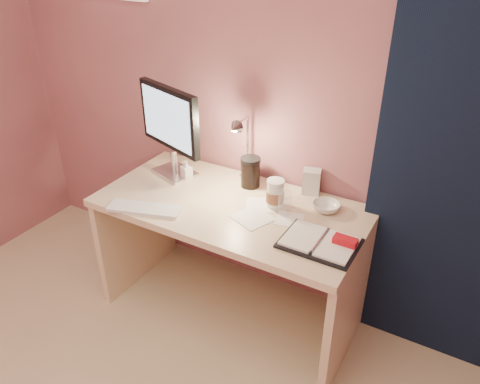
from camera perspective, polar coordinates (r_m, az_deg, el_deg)
The scene contains 15 objects.
room at distance 2.26m, azimuth 24.51°, elevation 4.82°, with size 3.50×3.50×3.50m.
desk at distance 2.60m, azimuth -0.24°, elevation -4.99°, with size 1.40×0.70×0.73m.
monitor at distance 2.62m, azimuth -8.40°, elevation 8.24°, with size 0.47×0.24×0.52m.
keyboard at distance 2.42m, azimuth -11.58°, elevation -1.99°, with size 0.37×0.11×0.02m, color silver.
planner at distance 2.15m, azimuth 9.93°, elevation -6.06°, with size 0.34×0.26×0.05m.
paper_a at distance 2.31m, azimuth 6.07°, elevation -3.32°, with size 0.13×0.13×0.00m, color white.
paper_b at distance 2.31m, azimuth 1.59°, elevation -3.18°, with size 0.17×0.17×0.00m, color white.
paper_c at distance 2.42m, azimuth 2.52°, elevation -1.59°, with size 0.15×0.15×0.00m, color white.
coffee_cup at distance 2.38m, azimuth 4.32°, elevation -0.27°, with size 0.09×0.09×0.15m.
clear_cup at distance 2.33m, azimuth 5.49°, elevation -1.31°, with size 0.07×0.07×0.12m, color white.
bowl at distance 2.40m, azimuth 10.47°, elevation -1.80°, with size 0.14×0.14×0.04m, color silver.
lotion_bottle at distance 2.66m, azimuth -6.53°, elevation 2.72°, with size 0.05×0.05×0.11m, color silver.
dark_jar at distance 2.56m, azimuth 1.28°, elevation 2.27°, with size 0.11×0.11×0.15m, color black.
product_box at distance 2.52m, azimuth 8.70°, elevation 1.25°, with size 0.09×0.07×0.14m, color silver.
desk_lamp at distance 2.51m, azimuth -0.29°, elevation 5.92°, with size 0.09×0.24×0.39m.
Camera 1 is at (1.07, -0.40, 1.99)m, focal length 35.00 mm.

